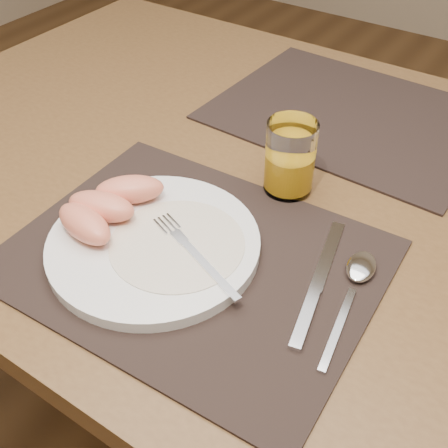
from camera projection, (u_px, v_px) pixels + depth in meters
ground at (260, 430)px, 1.34m from camera, size 5.00×5.00×0.00m
table at (278, 217)px, 0.90m from camera, size 1.40×0.90×0.75m
placemat_near at (193, 259)px, 0.71m from camera, size 0.46×0.37×0.00m
placemat_far at (351, 114)px, 0.97m from camera, size 0.46×0.37×0.00m
plate at (154, 244)px, 0.71m from camera, size 0.27×0.27×0.02m
plate_dressing at (177, 244)px, 0.70m from camera, size 0.17×0.17×0.00m
fork at (189, 248)px, 0.69m from camera, size 0.17×0.08×0.00m
knife at (315, 290)px, 0.66m from camera, size 0.06×0.22×0.01m
spoon at (358, 275)px, 0.67m from camera, size 0.05×0.19×0.01m
juice_glass at (290, 161)px, 0.78m from camera, size 0.07×0.07×0.11m
grapefruit_wedges at (106, 206)px, 0.73m from camera, size 0.11×0.16×0.04m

